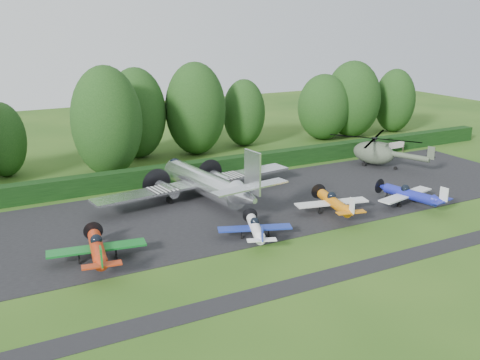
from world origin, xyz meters
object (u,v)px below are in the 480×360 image
light_plane_orange (334,202)px  helicopter (374,151)px  light_plane_red (97,248)px  transport_plane (204,183)px  light_plane_white (256,228)px  sign_board (396,146)px  light_plane_blue (410,194)px

light_plane_orange → helicopter: bearing=26.4°
light_plane_red → helicopter: size_ratio=0.59×
transport_plane → light_plane_white: 10.80m
transport_plane → light_plane_red: bearing=-136.6°
light_plane_orange → sign_board: size_ratio=2.60×
helicopter → light_plane_blue: bearing=-94.5°
light_plane_white → light_plane_orange: (9.46, 1.87, 0.15)m
light_plane_white → light_plane_blue: 17.57m
light_plane_red → helicopter: bearing=9.8°
transport_plane → light_plane_orange: transport_plane is taller
helicopter → light_plane_red: bearing=-139.7°
transport_plane → light_plane_orange: bearing=-35.7°
sign_board → light_plane_orange: bearing=-142.0°
light_plane_orange → helicopter: helicopter is taller
helicopter → sign_board: (7.13, 3.62, -0.85)m
light_plane_orange → sign_board: 26.55m
light_plane_red → light_plane_orange: size_ratio=1.03×
light_plane_white → light_plane_blue: size_ratio=0.87×
light_plane_blue → helicopter: helicopter is taller
light_plane_blue → light_plane_red: bearing=-170.0°
light_plane_red → light_plane_white: size_ratio=1.19×
helicopter → sign_board: bearing=49.5°
sign_board → light_plane_blue: bearing=-126.3°
transport_plane → light_plane_orange: 12.93m
light_plane_white → helicopter: 27.63m
light_plane_blue → helicopter: 14.58m
light_plane_white → helicopter: size_ratio=0.49×
light_plane_white → light_plane_orange: size_ratio=0.87×
light_plane_white → light_plane_blue: light_plane_blue is taller
transport_plane → sign_board: size_ratio=7.69×
light_plane_white → sign_board: 35.61m
light_plane_orange → light_plane_red: bearing=169.3°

